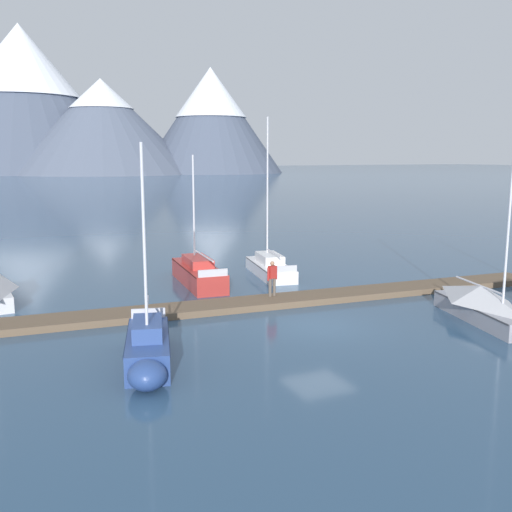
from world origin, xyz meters
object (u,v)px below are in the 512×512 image
Objects in this scene: person_on_dock at (272,276)px; sailboat_mid_dock_port at (197,272)px; sailboat_mid_dock_starboard at (269,266)px; sailboat_second_berth at (148,348)px; sailboat_far_berth at (489,307)px.

sailboat_mid_dock_port is at bearing 107.94° from person_on_dock.
sailboat_mid_dock_starboard is 6.64m from person_on_dock.
person_on_dock is at bearing -72.06° from sailboat_mid_dock_port.
sailboat_second_berth is 0.81× the size of sailboat_mid_dock_starboard.
sailboat_second_berth is 14.23m from sailboat_far_berth.
sailboat_second_berth is 9.65m from person_on_dock.
sailboat_mid_dock_starboard reaches higher than person_on_dock.
sailboat_mid_dock_starboard is (10.41, 11.88, -0.10)m from sailboat_second_berth.
sailboat_mid_dock_starboard is at bearing 64.87° from person_on_dock.
sailboat_mid_dock_port reaches higher than person_on_dock.
sailboat_second_berth is 12.87m from sailboat_mid_dock_port.
sailboat_far_berth is (3.78, -12.98, 0.17)m from sailboat_mid_dock_starboard.
sailboat_second_berth is 1.04× the size of sailboat_mid_dock_port.
sailboat_mid_dock_port is at bearing 123.67° from sailboat_far_berth.
sailboat_far_berth is (14.19, -1.11, 0.07)m from sailboat_second_berth.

